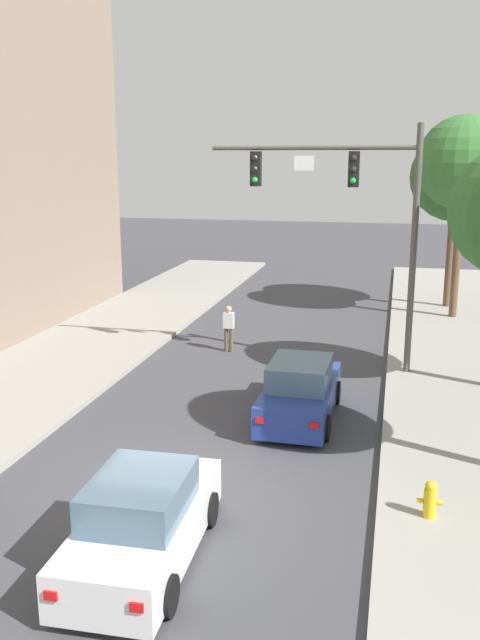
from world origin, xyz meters
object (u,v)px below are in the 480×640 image
traffic_signal_mast (356,203)px  car_lead_blue (300,392)px  car_following_white (143,522)px  street_tree_third (464,164)px  pedestrian_crossing_road (229,326)px  street_tree_farthest (455,177)px  fire_hydrant (430,499)px

traffic_signal_mast → car_lead_blue: bearing=-102.8°
car_following_white → street_tree_third: bearing=72.1°
pedestrian_crossing_road → street_tree_farthest: size_ratio=0.21×
fire_hydrant → car_following_white: bearing=-153.9°
street_tree_third → street_tree_farthest: bearing=93.4°
traffic_signal_mast → street_tree_third: street_tree_third is taller
street_tree_third → car_lead_blue: bearing=-110.6°
car_following_white → street_tree_farthest: size_ratio=0.56×
traffic_signal_mast → fire_hydrant: (2.14, -9.01, -4.82)m
street_tree_farthest → car_lead_blue: bearing=-107.4°
car_following_white → fire_hydrant: size_ratio=5.95×
street_tree_third → street_tree_farthest: 2.18m
traffic_signal_mast → fire_hydrant: bearing=-76.7°
car_lead_blue → street_tree_third: street_tree_third is taller
pedestrian_crossing_road → fire_hydrant: pedestrian_crossing_road is taller
car_lead_blue → pedestrian_crossing_road: pedestrian_crossing_road is taller
car_lead_blue → car_following_white: 7.25m
fire_hydrant → street_tree_farthest: (1.43, 19.27, 5.33)m
fire_hydrant → street_tree_farthest: 20.05m
traffic_signal_mast → pedestrian_crossing_road: bearing=162.0°
car_lead_blue → fire_hydrant: size_ratio=5.91×
car_lead_blue → street_tree_third: 14.47m
car_lead_blue → street_tree_farthest: bearing=72.6°
traffic_signal_mast → street_tree_farthest: bearing=70.8°
street_tree_third → pedestrian_crossing_road: bearing=-139.8°
car_lead_blue → street_tree_third: size_ratio=0.52×
car_following_white → fire_hydrant: bearing=26.1°
car_lead_blue → car_following_white: size_ratio=0.99×
traffic_signal_mast → pedestrian_crossing_road: (-4.32, 1.40, -4.42)m
pedestrian_crossing_road → street_tree_third: size_ratio=0.20×
fire_hydrant → street_tree_third: (1.56, 17.17, 5.92)m
pedestrian_crossing_road → street_tree_third: bearing=40.2°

